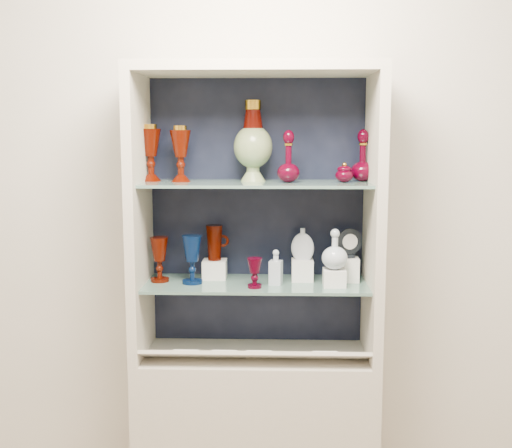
{
  "coord_description": "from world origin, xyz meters",
  "views": [
    {
      "loc": [
        0.08,
        -1.06,
        1.68
      ],
      "look_at": [
        0.0,
        1.53,
        1.3
      ],
      "focal_mm": 45.0,
      "sensor_mm": 36.0,
      "label": 1
    }
  ],
  "objects_px": {
    "ruby_decanter_b": "(363,154)",
    "lidded_bowl": "(344,172)",
    "ruby_decanter_a": "(289,153)",
    "enamel_urn": "(253,141)",
    "ruby_goblet_small": "(255,273)",
    "pedestal_lamp_right": "(181,154)",
    "cobalt_goblet": "(192,260)",
    "ruby_goblet_tall": "(159,259)",
    "flat_flask": "(303,243)",
    "pedestal_lamp_left": "(151,153)",
    "ruby_pitcher": "(214,243)",
    "clear_round_decanter": "(335,250)",
    "clear_square_bottle": "(276,267)",
    "cameo_medallion": "(349,243)"
  },
  "relations": [
    {
      "from": "ruby_decanter_a",
      "to": "cameo_medallion",
      "type": "distance_m",
      "value": 0.46
    },
    {
      "from": "ruby_goblet_tall",
      "to": "flat_flask",
      "type": "xyz_separation_m",
      "value": [
        0.6,
        0.04,
        0.07
      ]
    },
    {
      "from": "pedestal_lamp_right",
      "to": "cobalt_goblet",
      "type": "height_order",
      "value": "pedestal_lamp_right"
    },
    {
      "from": "ruby_goblet_tall",
      "to": "cameo_medallion",
      "type": "height_order",
      "value": "cameo_medallion"
    },
    {
      "from": "pedestal_lamp_left",
      "to": "cobalt_goblet",
      "type": "bearing_deg",
      "value": -21.33
    },
    {
      "from": "pedestal_lamp_right",
      "to": "ruby_decanter_b",
      "type": "bearing_deg",
      "value": 2.62
    },
    {
      "from": "flat_flask",
      "to": "cameo_medallion",
      "type": "bearing_deg",
      "value": 13.28
    },
    {
      "from": "ruby_decanter_b",
      "to": "enamel_urn",
      "type": "bearing_deg",
      "value": 179.91
    },
    {
      "from": "pedestal_lamp_left",
      "to": "clear_square_bottle",
      "type": "bearing_deg",
      "value": -8.36
    },
    {
      "from": "pedestal_lamp_left",
      "to": "ruby_decanter_a",
      "type": "relative_size",
      "value": 0.99
    },
    {
      "from": "clear_round_decanter",
      "to": "cameo_medallion",
      "type": "bearing_deg",
      "value": 52.12
    },
    {
      "from": "ruby_goblet_small",
      "to": "ruby_decanter_a",
      "type": "bearing_deg",
      "value": 31.59
    },
    {
      "from": "pedestal_lamp_left",
      "to": "flat_flask",
      "type": "bearing_deg",
      "value": -0.15
    },
    {
      "from": "pedestal_lamp_left",
      "to": "lidded_bowl",
      "type": "xyz_separation_m",
      "value": [
        0.8,
        -0.04,
        -0.08
      ]
    },
    {
      "from": "enamel_urn",
      "to": "ruby_goblet_small",
      "type": "bearing_deg",
      "value": -85.55
    },
    {
      "from": "pedestal_lamp_right",
      "to": "flat_flask",
      "type": "height_order",
      "value": "pedestal_lamp_right"
    },
    {
      "from": "pedestal_lamp_right",
      "to": "enamel_urn",
      "type": "height_order",
      "value": "enamel_urn"
    },
    {
      "from": "ruby_decanter_b",
      "to": "lidded_bowl",
      "type": "bearing_deg",
      "value": -145.09
    },
    {
      "from": "ruby_decanter_a",
      "to": "flat_flask",
      "type": "relative_size",
      "value": 1.71
    },
    {
      "from": "ruby_pitcher",
      "to": "clear_square_bottle",
      "type": "relative_size",
      "value": 1.04
    },
    {
      "from": "ruby_decanter_a",
      "to": "lidded_bowl",
      "type": "relative_size",
      "value": 2.85
    },
    {
      "from": "pedestal_lamp_left",
      "to": "ruby_goblet_tall",
      "type": "xyz_separation_m",
      "value": [
        0.03,
        -0.04,
        -0.44
      ]
    },
    {
      "from": "enamel_urn",
      "to": "ruby_goblet_tall",
      "type": "xyz_separation_m",
      "value": [
        -0.39,
        -0.05,
        -0.49
      ]
    },
    {
      "from": "ruby_goblet_tall",
      "to": "clear_round_decanter",
      "type": "xyz_separation_m",
      "value": [
        0.73,
        -0.06,
        0.06
      ]
    },
    {
      "from": "ruby_decanter_a",
      "to": "ruby_pitcher",
      "type": "bearing_deg",
      "value": 165.59
    },
    {
      "from": "ruby_pitcher",
      "to": "ruby_decanter_a",
      "type": "bearing_deg",
      "value": -17.56
    },
    {
      "from": "lidded_bowl",
      "to": "cameo_medallion",
      "type": "relative_size",
      "value": 0.65
    },
    {
      "from": "lidded_bowl",
      "to": "ruby_goblet_small",
      "type": "distance_m",
      "value": 0.55
    },
    {
      "from": "pedestal_lamp_right",
      "to": "enamel_urn",
      "type": "distance_m",
      "value": 0.3
    },
    {
      "from": "pedestal_lamp_left",
      "to": "lidded_bowl",
      "type": "relative_size",
      "value": 2.83
    },
    {
      "from": "ruby_decanter_b",
      "to": "pedestal_lamp_right",
      "type": "bearing_deg",
      "value": -177.38
    },
    {
      "from": "pedestal_lamp_right",
      "to": "cameo_medallion",
      "type": "relative_size",
      "value": 1.79
    },
    {
      "from": "pedestal_lamp_left",
      "to": "cobalt_goblet",
      "type": "height_order",
      "value": "pedestal_lamp_left"
    },
    {
      "from": "pedestal_lamp_left",
      "to": "cobalt_goblet",
      "type": "xyz_separation_m",
      "value": [
        0.18,
        -0.07,
        -0.44
      ]
    },
    {
      "from": "pedestal_lamp_left",
      "to": "enamel_urn",
      "type": "height_order",
      "value": "enamel_urn"
    },
    {
      "from": "ruby_decanter_a",
      "to": "ruby_decanter_b",
      "type": "xyz_separation_m",
      "value": [
        0.31,
        0.07,
        -0.0
      ]
    },
    {
      "from": "ruby_goblet_small",
      "to": "ruby_decanter_b",
      "type": "bearing_deg",
      "value": 18.71
    },
    {
      "from": "ruby_decanter_b",
      "to": "cameo_medallion",
      "type": "height_order",
      "value": "ruby_decanter_b"
    },
    {
      "from": "ruby_decanter_a",
      "to": "ruby_pitcher",
      "type": "height_order",
      "value": "ruby_decanter_a"
    },
    {
      "from": "pedestal_lamp_left",
      "to": "ruby_pitcher",
      "type": "bearing_deg",
      "value": 5.5
    },
    {
      "from": "pedestal_lamp_right",
      "to": "ruby_goblet_small",
      "type": "bearing_deg",
      "value": -20.51
    },
    {
      "from": "lidded_bowl",
      "to": "ruby_decanter_a",
      "type": "bearing_deg",
      "value": -177.3
    },
    {
      "from": "enamel_urn",
      "to": "clear_round_decanter",
      "type": "relative_size",
      "value": 2.1
    },
    {
      "from": "ruby_pitcher",
      "to": "flat_flask",
      "type": "height_order",
      "value": "ruby_pitcher"
    },
    {
      "from": "pedestal_lamp_right",
      "to": "ruby_pitcher",
      "type": "bearing_deg",
      "value": 19.78
    },
    {
      "from": "ruby_goblet_tall",
      "to": "ruby_decanter_a",
      "type": "bearing_deg",
      "value": -1.71
    },
    {
      "from": "lidded_bowl",
      "to": "cobalt_goblet",
      "type": "distance_m",
      "value": 0.72
    },
    {
      "from": "clear_square_bottle",
      "to": "clear_round_decanter",
      "type": "relative_size",
      "value": 0.92
    },
    {
      "from": "pedestal_lamp_left",
      "to": "lidded_bowl",
      "type": "height_order",
      "value": "pedestal_lamp_left"
    },
    {
      "from": "ruby_goblet_tall",
      "to": "ruby_goblet_small",
      "type": "height_order",
      "value": "ruby_goblet_tall"
    }
  ]
}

